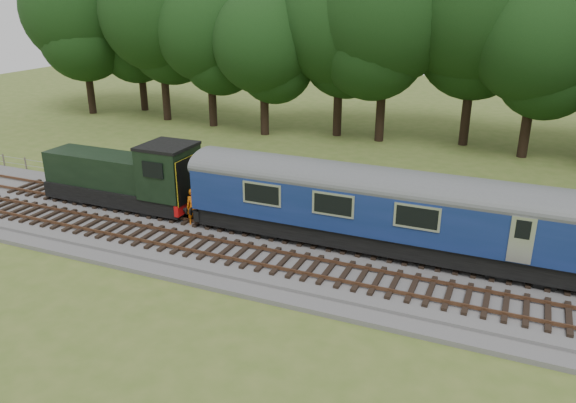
% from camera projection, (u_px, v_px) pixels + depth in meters
% --- Properties ---
extents(ground, '(120.00, 120.00, 0.00)m').
position_uv_depth(ground, '(269.00, 250.00, 26.24)').
color(ground, '#4A6224').
rests_on(ground, ground).
extents(ballast, '(70.00, 7.00, 0.35)m').
position_uv_depth(ballast, '(269.00, 247.00, 26.17)').
color(ballast, '#4C4C4F').
rests_on(ballast, ground).
extents(track_north, '(67.20, 2.40, 0.21)m').
position_uv_depth(track_north, '(281.00, 231.00, 27.29)').
color(track_north, black).
rests_on(track_north, ballast).
extents(track_south, '(67.20, 2.40, 0.21)m').
position_uv_depth(track_south, '(254.00, 256.00, 24.72)').
color(track_south, black).
rests_on(track_south, ballast).
extents(fence, '(64.00, 0.12, 1.00)m').
position_uv_depth(fence, '(305.00, 217.00, 30.10)').
color(fence, '#6B6054').
rests_on(fence, ground).
extents(tree_line, '(70.00, 8.00, 18.00)m').
position_uv_depth(tree_line, '(385.00, 141.00, 45.13)').
color(tree_line, black).
rests_on(tree_line, ground).
extents(dmu_railcar, '(18.05, 2.86, 3.88)m').
position_uv_depth(dmu_railcar, '(382.00, 203.00, 24.71)').
color(dmu_railcar, black).
rests_on(dmu_railcar, ground).
extents(shunter_loco, '(8.91, 2.60, 3.38)m').
position_uv_depth(shunter_loco, '(127.00, 177.00, 30.08)').
color(shunter_loco, black).
rests_on(shunter_loco, ground).
extents(worker, '(0.80, 0.76, 1.84)m').
position_uv_depth(worker, '(193.00, 207.00, 27.99)').
color(worker, orange).
rests_on(worker, ballast).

